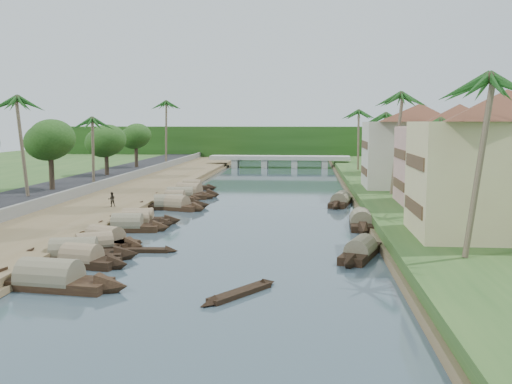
# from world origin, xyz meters

# --- Properties ---
(ground) EXTENTS (220.00, 220.00, 0.00)m
(ground) POSITION_xyz_m (0.00, 0.00, 0.00)
(ground) COLOR #34454E
(ground) RESTS_ON ground
(left_bank) EXTENTS (10.00, 180.00, 0.80)m
(left_bank) POSITION_xyz_m (-16.00, 20.00, 0.40)
(left_bank) COLOR brown
(left_bank) RESTS_ON ground
(right_bank) EXTENTS (16.00, 180.00, 1.20)m
(right_bank) POSITION_xyz_m (19.00, 20.00, 0.60)
(right_bank) COLOR #284B1E
(right_bank) RESTS_ON ground
(road) EXTENTS (8.00, 180.00, 1.40)m
(road) POSITION_xyz_m (-24.50, 20.00, 0.70)
(road) COLOR black
(road) RESTS_ON ground
(retaining_wall) EXTENTS (0.40, 180.00, 1.10)m
(retaining_wall) POSITION_xyz_m (-20.20, 20.00, 1.35)
(retaining_wall) COLOR slate
(retaining_wall) RESTS_ON left_bank
(treeline) EXTENTS (120.00, 14.00, 8.00)m
(treeline) POSITION_xyz_m (0.00, 100.00, 4.00)
(treeline) COLOR #1B3D10
(treeline) RESTS_ON ground
(bridge) EXTENTS (28.00, 4.00, 2.40)m
(bridge) POSITION_xyz_m (0.00, 72.00, 1.72)
(bridge) COLOR #A2A197
(bridge) RESTS_ON ground
(building_near) EXTENTS (14.85, 14.85, 10.20)m
(building_near) POSITION_xyz_m (18.99, -2.00, 6.38)
(building_near) COLOR #CBC488
(building_near) RESTS_ON right_bank
(building_mid) EXTENTS (14.11, 14.11, 9.70)m
(building_mid) POSITION_xyz_m (19.99, 14.00, 6.13)
(building_mid) COLOR #CB978F
(building_mid) RESTS_ON right_bank
(building_far) EXTENTS (15.59, 15.59, 10.20)m
(building_far) POSITION_xyz_m (18.99, 28.00, 6.38)
(building_far) COLOR beige
(building_far) RESTS_ON right_bank
(building_distant) EXTENTS (12.62, 12.62, 9.20)m
(building_distant) POSITION_xyz_m (19.99, 48.00, 5.88)
(building_distant) COLOR #CBC488
(building_distant) RESTS_ON right_bank
(sampan_0) EXTENTS (9.78, 3.13, 2.49)m
(sampan_0) POSITION_xyz_m (-8.79, -13.14, 0.42)
(sampan_0) COLOR black
(sampan_0) RESTS_ON ground
(sampan_1) EXTENTS (7.01, 2.92, 2.06)m
(sampan_1) POSITION_xyz_m (-8.93, -8.25, 0.41)
(sampan_1) COLOR black
(sampan_1) RESTS_ON ground
(sampan_2) EXTENTS (6.95, 4.99, 1.95)m
(sampan_2) POSITION_xyz_m (-9.62, -4.23, 0.41)
(sampan_2) COLOR black
(sampan_2) RESTS_ON ground
(sampan_3) EXTENTS (8.90, 3.68, 2.33)m
(sampan_3) POSITION_xyz_m (-9.95, -7.00, 0.42)
(sampan_3) COLOR black
(sampan_3) RESTS_ON ground
(sampan_4) EXTENTS (7.52, 4.66, 2.15)m
(sampan_4) POSITION_xyz_m (-9.55, -2.22, 0.41)
(sampan_4) COLOR black
(sampan_4) RESTS_ON ground
(sampan_5) EXTENTS (6.94, 3.09, 2.17)m
(sampan_5) POSITION_xyz_m (-9.37, 4.99, 0.42)
(sampan_5) COLOR black
(sampan_5) RESTS_ON ground
(sampan_6) EXTENTS (7.46, 2.39, 2.20)m
(sampan_6) POSITION_xyz_m (-9.65, 3.45, 0.42)
(sampan_6) COLOR black
(sampan_6) RESTS_ON ground
(sampan_7) EXTENTS (8.03, 2.86, 2.11)m
(sampan_7) POSITION_xyz_m (-9.66, 6.64, 0.41)
(sampan_7) COLOR black
(sampan_7) RESTS_ON ground
(sampan_8) EXTENTS (7.26, 4.02, 2.21)m
(sampan_8) POSITION_xyz_m (-8.21, 15.48, 0.42)
(sampan_8) COLOR black
(sampan_8) RESTS_ON ground
(sampan_9) EXTENTS (9.11, 3.90, 2.26)m
(sampan_9) POSITION_xyz_m (-9.16, 15.98, 0.42)
(sampan_9) COLOR black
(sampan_9) RESTS_ON ground
(sampan_10) EXTENTS (6.52, 1.72, 1.84)m
(sampan_10) POSITION_xyz_m (-9.78, 21.46, 0.40)
(sampan_10) COLOR black
(sampan_10) RESTS_ON ground
(sampan_11) EXTENTS (8.75, 3.79, 2.43)m
(sampan_11) POSITION_xyz_m (-9.19, 26.61, 0.42)
(sampan_11) COLOR black
(sampan_11) RESTS_ON ground
(sampan_12) EXTENTS (9.09, 3.00, 2.14)m
(sampan_12) POSITION_xyz_m (-9.64, 23.58, 0.41)
(sampan_12) COLOR black
(sampan_12) RESTS_ON ground
(sampan_13) EXTENTS (7.08, 1.80, 1.97)m
(sampan_13) POSITION_xyz_m (-10.10, 33.17, 0.41)
(sampan_13) COLOR black
(sampan_13) RESTS_ON ground
(sampan_14) EXTENTS (4.07, 8.14, 2.00)m
(sampan_14) POSITION_xyz_m (9.11, -4.29, 0.41)
(sampan_14) COLOR black
(sampan_14) RESTS_ON ground
(sampan_15) EXTENTS (2.22, 8.56, 2.27)m
(sampan_15) POSITION_xyz_m (10.25, 7.27, 0.42)
(sampan_15) COLOR black
(sampan_15) RESTS_ON ground
(sampan_16) EXTENTS (3.47, 8.81, 2.13)m
(sampan_16) POSITION_xyz_m (9.21, 20.44, 0.41)
(sampan_16) COLOR black
(sampan_16) RESTS_ON ground
(canoe_0) EXTENTS (4.10, 5.39, 0.80)m
(canoe_0) POSITION_xyz_m (1.90, -13.53, 0.10)
(canoe_0) COLOR black
(canoe_0) RESTS_ON ground
(canoe_1) EXTENTS (5.00, 1.06, 0.80)m
(canoe_1) POSITION_xyz_m (-6.11, -4.03, 0.10)
(canoe_1) COLOR black
(canoe_1) RESTS_ON ground
(canoe_2) EXTENTS (5.82, 2.33, 0.84)m
(canoe_2) POSITION_xyz_m (-10.27, 17.82, 0.10)
(canoe_2) COLOR black
(canoe_2) RESTS_ON ground
(palm_0) EXTENTS (3.20, 3.20, 12.08)m
(palm_0) POSITION_xyz_m (15.00, -8.89, 11.48)
(palm_0) COLOR #75644E
(palm_0) RESTS_ON ground
(palm_1) EXTENTS (3.20, 3.20, 9.59)m
(palm_1) POSITION_xyz_m (16.00, 6.66, 9.07)
(palm_1) COLOR #75644E
(palm_1) RESTS_ON ground
(palm_2) EXTENTS (3.20, 3.20, 12.53)m
(palm_2) POSITION_xyz_m (15.00, 21.06, 11.91)
(palm_2) COLOR #75644E
(palm_2) RESTS_ON ground
(palm_3) EXTENTS (3.20, 3.20, 10.56)m
(palm_3) POSITION_xyz_m (16.00, 36.50, 10.00)
(palm_3) COLOR #75644E
(palm_3) RESTS_ON ground
(palm_5) EXTENTS (3.20, 3.20, 11.80)m
(palm_5) POSITION_xyz_m (-24.00, 14.36, 11.41)
(palm_5) COLOR #75644E
(palm_5) RESTS_ON ground
(palm_6) EXTENTS (3.20, 3.20, 9.70)m
(palm_6) POSITION_xyz_m (-22.00, 28.30, 9.37)
(palm_6) COLOR #75644E
(palm_6) RESTS_ON ground
(palm_7) EXTENTS (3.20, 3.20, 11.31)m
(palm_7) POSITION_xyz_m (14.00, 53.52, 10.73)
(palm_7) COLOR #75644E
(palm_7) RESTS_ON ground
(palm_8) EXTENTS (3.20, 3.20, 12.97)m
(palm_8) POSITION_xyz_m (-20.50, 60.73, 12.52)
(palm_8) COLOR #75644E
(palm_8) RESTS_ON ground
(tree_3) EXTENTS (5.25, 5.25, 7.86)m
(tree_3) POSITION_xyz_m (-24.00, 20.50, 7.01)
(tree_3) COLOR #3E2F23
(tree_3) RESTS_ON ground
(tree_4) EXTENTS (5.33, 5.33, 7.17)m
(tree_4) POSITION_xyz_m (-24.00, 38.84, 6.31)
(tree_4) COLOR #3E2F23
(tree_4) RESTS_ON ground
(tree_5) EXTENTS (4.79, 4.79, 7.27)m
(tree_5) POSITION_xyz_m (-24.00, 53.64, 6.61)
(tree_5) COLOR #3E2F23
(tree_5) RESTS_ON ground
(tree_6) EXTENTS (4.15, 4.15, 6.84)m
(tree_6) POSITION_xyz_m (24.00, 28.80, 6.23)
(tree_6) COLOR #3E2F23
(tree_6) RESTS_ON ground
(person_far) EXTENTS (0.89, 0.82, 1.46)m
(person_far) POSITION_xyz_m (-13.90, 11.84, 1.53)
(person_far) COLOR #2B271E
(person_far) RESTS_ON left_bank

